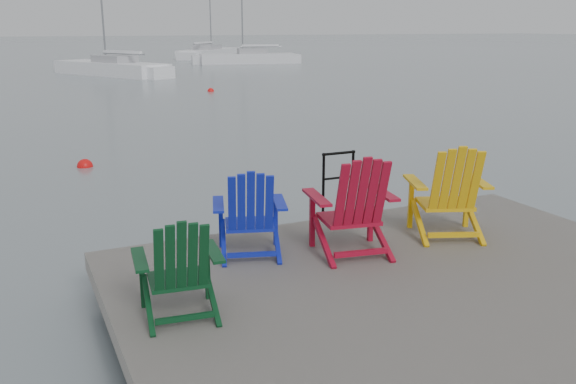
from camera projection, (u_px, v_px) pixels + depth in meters
name	position (u px, v px, depth m)	size (l,w,h in m)	color
ground	(435.00, 337.00, 6.04)	(400.00, 400.00, 0.00)	slate
dock	(437.00, 305.00, 5.95)	(6.00, 5.00, 1.40)	#322F2C
handrail	(338.00, 178.00, 8.02)	(0.48, 0.04, 0.90)	black
chair_green	(179.00, 267.00, 5.24)	(0.81, 0.76, 0.95)	#093619
chair_blue	(250.00, 212.00, 6.67)	(0.95, 0.90, 1.01)	#101EAA
chair_red	(354.00, 205.00, 6.69)	(1.02, 0.96, 1.15)	maroon
chair_yellow	(450.00, 191.00, 7.27)	(1.11, 1.06, 1.15)	#E6AD0C
sailboat_near	(111.00, 69.00, 38.31)	(6.14, 8.98, 12.24)	white
sailboat_mid	(209.00, 54.00, 60.06)	(8.55, 9.52, 13.83)	white
sailboat_far	(248.00, 59.00, 50.07)	(7.94, 3.51, 10.72)	silver
buoy_a	(85.00, 167.00, 13.36)	(0.34, 0.34, 0.34)	red
buoy_c	(211.00, 91.00, 28.80)	(0.31, 0.31, 0.31)	red
buoy_d	(137.00, 70.00, 43.11)	(0.32, 0.32, 0.32)	red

